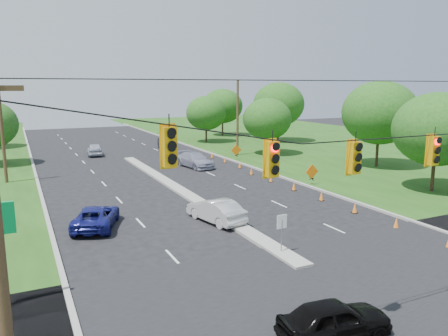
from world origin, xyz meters
TOP-DOWN VIEW (x-y plane):
  - ground at (0.00, 0.00)m, footprint 160.00×160.00m
  - grass_right at (30.00, 20.00)m, footprint 40.00×160.00m
  - cross_street at (0.00, 0.00)m, footprint 160.00×14.00m
  - curb_left at (-10.10, 30.00)m, footprint 0.25×110.00m
  - curb_right at (10.10, 30.00)m, footprint 0.25×110.00m
  - median at (0.00, 21.00)m, footprint 1.00×34.00m
  - median_sign at (0.00, 6.00)m, footprint 0.55×0.06m
  - signal_span at (-0.05, -1.00)m, footprint 25.60×0.32m
  - utility_pole_far_left at (-12.50, 30.00)m, footprint 0.28×0.28m
  - utility_pole_far_right at (12.50, 35.00)m, footprint 0.28×0.28m
  - cone_1 at (8.32, 6.50)m, footprint 0.32×0.32m
  - cone_2 at (8.32, 10.00)m, footprint 0.32×0.32m
  - cone_3 at (8.32, 13.50)m, footprint 0.32×0.32m
  - cone_4 at (8.32, 17.00)m, footprint 0.32×0.32m
  - cone_5 at (8.32, 20.50)m, footprint 0.32×0.32m
  - cone_6 at (8.32, 24.00)m, footprint 0.32×0.32m
  - cone_7 at (8.92, 27.50)m, footprint 0.32×0.32m
  - cone_8 at (8.92, 31.00)m, footprint 0.32×0.32m
  - cone_9 at (8.92, 34.50)m, footprint 0.32×0.32m
  - work_sign_1 at (10.80, 18.00)m, footprint 1.27×0.58m
  - work_sign_2 at (10.80, 32.00)m, footprint 1.27×0.58m
  - tree_7 at (18.00, 12.00)m, footprint 6.72×6.72m
  - tree_8 at (22.00, 22.00)m, footprint 7.56×7.56m
  - tree_9 at (16.00, 34.00)m, footprint 5.88×5.88m
  - tree_10 at (24.00, 44.00)m, footprint 7.56×7.56m
  - tree_11 at (20.00, 55.00)m, footprint 6.72×6.72m
  - tree_12 at (14.00, 48.00)m, footprint 5.88×5.88m
  - black_sedan at (-2.43, -0.95)m, footprint 4.03×1.95m
  - white_sedan at (-0.73, 12.24)m, footprint 2.42×4.62m
  - blue_pickup at (-7.56, 14.31)m, footprint 3.72×5.22m
  - silver_car_far at (4.98, 29.94)m, footprint 2.93×5.51m
  - silver_car_oncoming at (-3.07, 42.45)m, footprint 2.16×4.45m
  - dark_car_receding at (6.25, 43.73)m, footprint 2.35×4.73m

SIDE VIEW (x-z plane):
  - ground at x=0.00m, z-range 0.00..0.00m
  - grass_right at x=30.00m, z-range -0.03..0.03m
  - cross_street at x=0.00m, z-range -0.01..0.01m
  - curb_left at x=-10.10m, z-range -0.08..0.08m
  - curb_right at x=10.10m, z-range -0.08..0.08m
  - median at x=0.00m, z-range -0.09..0.09m
  - cone_1 at x=8.32m, z-range 0.00..0.70m
  - cone_2 at x=8.32m, z-range 0.00..0.70m
  - cone_3 at x=8.32m, z-range 0.00..0.70m
  - cone_4 at x=8.32m, z-range 0.00..0.70m
  - cone_5 at x=8.32m, z-range 0.00..0.70m
  - cone_6 at x=8.32m, z-range 0.00..0.70m
  - cone_7 at x=8.92m, z-range 0.00..0.70m
  - cone_8 at x=8.92m, z-range 0.00..0.70m
  - cone_9 at x=8.92m, z-range 0.00..0.70m
  - blue_pickup at x=-7.56m, z-range 0.00..1.32m
  - black_sedan at x=-2.43m, z-range 0.00..1.33m
  - white_sedan at x=-0.73m, z-range 0.00..1.45m
  - silver_car_oncoming at x=-3.07m, z-range 0.00..1.46m
  - dark_car_receding at x=6.25m, z-range 0.00..1.49m
  - silver_car_far at x=4.98m, z-range 0.00..1.52m
  - work_sign_1 at x=10.80m, z-range 0.41..1.78m
  - work_sign_2 at x=10.80m, z-range 0.41..1.78m
  - median_sign at x=0.00m, z-range 0.44..2.49m
  - tree_9 at x=16.00m, z-range 0.91..7.77m
  - tree_12 at x=14.00m, z-range 0.91..7.77m
  - utility_pole_far_left at x=-12.50m, z-range 0.00..9.00m
  - utility_pole_far_right at x=12.50m, z-range 0.00..9.00m
  - tree_7 at x=18.00m, z-range 1.04..8.88m
  - tree_11 at x=20.00m, z-range 1.04..8.88m
  - signal_span at x=-0.05m, z-range 0.47..9.47m
  - tree_8 at x=22.00m, z-range 1.17..9.99m
  - tree_10 at x=24.00m, z-range 1.17..9.99m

